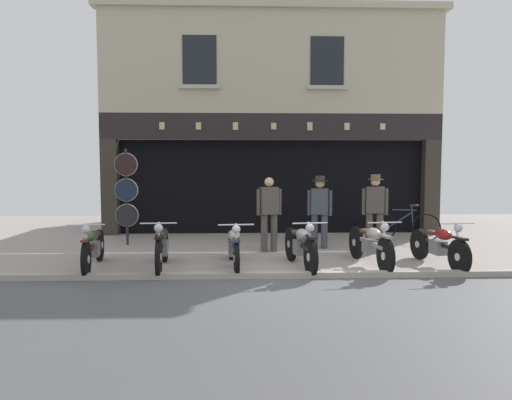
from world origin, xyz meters
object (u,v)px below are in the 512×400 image
at_px(salesman_right, 375,209).
at_px(leaning_bicycle, 404,226).
at_px(salesman_left, 269,211).
at_px(motorcycle_left, 162,245).
at_px(motorcycle_center_right, 370,244).
at_px(motorcycle_far_left, 93,246).
at_px(advert_board_near, 325,171).
at_px(motorcycle_center, 300,245).
at_px(advert_board_far, 361,172).
at_px(motorcycle_center_left, 234,245).
at_px(motorcycle_right, 439,245).
at_px(shopkeeper_center, 320,208).
at_px(tyre_sign_pole, 126,191).

xyz_separation_m(salesman_right, leaning_bicycle, (1.20, 1.48, -0.57)).
height_order(salesman_left, leaning_bicycle, salesman_left).
bearing_deg(motorcycle_left, salesman_left, -145.78).
relative_size(motorcycle_left, motorcycle_center_right, 0.95).
height_order(motorcycle_far_left, advert_board_near, advert_board_near).
relative_size(motorcycle_center, advert_board_near, 2.11).
xyz_separation_m(motorcycle_left, motorcycle_center_right, (3.88, 0.11, -0.01)).
xyz_separation_m(motorcycle_left, advert_board_far, (4.84, 4.55, 1.29)).
height_order(motorcycle_center_left, salesman_right, salesman_right).
relative_size(motorcycle_center_left, leaning_bicycle, 1.19).
height_order(motorcycle_center_right, leaning_bicycle, same).
height_order(motorcycle_center_left, motorcycle_center, motorcycle_center).
height_order(motorcycle_right, advert_board_near, advert_board_near).
distance_m(motorcycle_center_left, salesman_right, 3.46).
distance_m(motorcycle_far_left, motorcycle_left, 1.26).
bearing_deg(motorcycle_left, shopkeeper_center, -152.50).
bearing_deg(tyre_sign_pole, motorcycle_center_right, -26.04).
bearing_deg(advert_board_near, advert_board_far, -0.00).
bearing_deg(leaning_bicycle, salesman_left, 126.07).
xyz_separation_m(motorcycle_center_left, motorcycle_center, (1.23, -0.11, 0.02)).
relative_size(advert_board_far, leaning_bicycle, 0.52).
height_order(advert_board_near, advert_board_far, advert_board_near).
distance_m(motorcycle_far_left, motorcycle_right, 6.42).
height_order(salesman_left, salesman_right, salesman_right).
height_order(motorcycle_center_right, shopkeeper_center, shopkeeper_center).
distance_m(tyre_sign_pole, leaning_bicycle, 6.92).
relative_size(motorcycle_center_right, advert_board_near, 2.22).
distance_m(salesman_left, salesman_right, 2.32).
height_order(salesman_right, leaning_bicycle, salesman_right).
bearing_deg(advert_board_far, tyre_sign_pole, -162.40).
bearing_deg(salesman_left, motorcycle_left, 28.06).
relative_size(motorcycle_center_left, motorcycle_right, 1.06).
distance_m(motorcycle_center_left, tyre_sign_pole, 3.72).
height_order(motorcycle_center, salesman_right, salesman_right).
xyz_separation_m(shopkeeper_center, tyre_sign_pole, (-4.51, 0.59, 0.37)).
bearing_deg(tyre_sign_pole, motorcycle_left, -64.36).
bearing_deg(motorcycle_center, tyre_sign_pole, -43.24).
height_order(motorcycle_far_left, motorcycle_left, motorcycle_left).
xyz_separation_m(motorcycle_center, tyre_sign_pole, (-3.80, 2.64, 0.86)).
xyz_separation_m(motorcycle_right, advert_board_far, (-0.31, 4.53, 1.30)).
bearing_deg(advert_board_far, motorcycle_center, -116.69).
relative_size(salesman_right, advert_board_near, 1.81).
bearing_deg(motorcycle_right, motorcycle_far_left, -8.51).
xyz_separation_m(motorcycle_center_left, motorcycle_center_right, (2.57, 0.02, 0.02)).
xyz_separation_m(motorcycle_center_right, salesman_left, (-1.81, 1.55, 0.48)).
bearing_deg(motorcycle_center_left, shopkeeper_center, -139.50).
distance_m(motorcycle_center_left, motorcycle_center_right, 2.57).
height_order(motorcycle_center_right, salesman_right, salesman_right).
distance_m(motorcycle_center, motorcycle_right, 2.61).
relative_size(advert_board_near, advert_board_far, 1.06).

